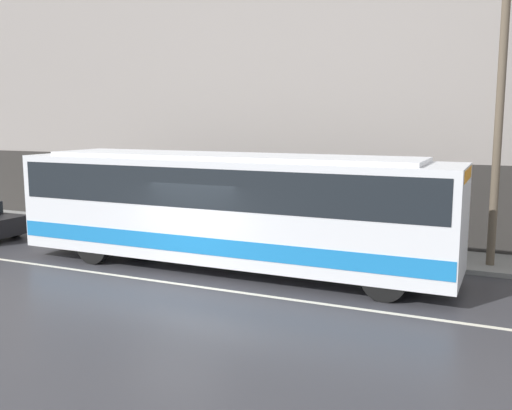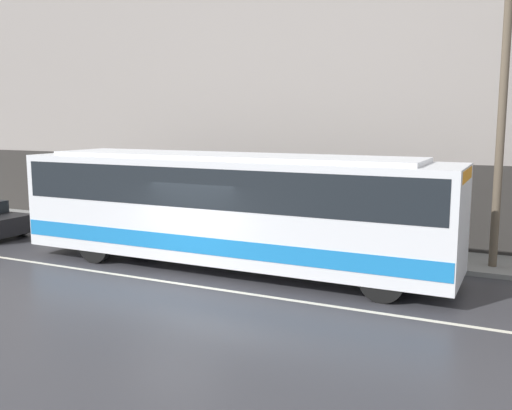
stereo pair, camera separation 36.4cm
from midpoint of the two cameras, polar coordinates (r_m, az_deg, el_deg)
The scene contains 6 objects.
ground_plane at distance 14.76m, azimuth -6.93°, elevation -7.83°, with size 60.00×60.00×0.00m, color #333338.
sidewalk at distance 19.19m, azimuth 1.50°, elevation -3.74°, with size 60.00×2.40×0.13m.
building_facade at distance 20.10m, azimuth 3.21°, elevation 14.85°, with size 60.00×0.35×13.15m.
lane_stripe at distance 14.76m, azimuth -6.93°, elevation -7.82°, with size 54.00×0.14×0.01m.
transit_bus at distance 15.80m, azimuth -2.15°, elevation 0.03°, with size 12.44×2.58×3.21m.
utility_pole_near at distance 16.74m, azimuth 23.98°, elevation 8.65°, with size 0.22×0.22×8.51m.
Camera 2 is at (7.89, -11.81, 4.14)m, focal length 40.00 mm.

